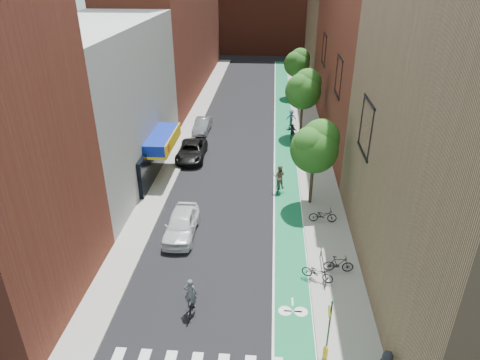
% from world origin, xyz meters
% --- Properties ---
extents(ground, '(160.00, 160.00, 0.00)m').
position_xyz_m(ground, '(0.00, 0.00, 0.00)').
color(ground, black).
rests_on(ground, ground).
extents(bike_lane, '(2.00, 68.00, 0.01)m').
position_xyz_m(bike_lane, '(4.00, 26.00, 0.01)').
color(bike_lane, '#126A31').
rests_on(bike_lane, ground).
extents(sidewalk_left, '(2.00, 68.00, 0.15)m').
position_xyz_m(sidewalk_left, '(-6.00, 26.00, 0.07)').
color(sidewalk_left, gray).
rests_on(sidewalk_left, ground).
extents(sidewalk_right, '(3.00, 68.00, 0.15)m').
position_xyz_m(sidewalk_right, '(6.50, 26.00, 0.07)').
color(sidewalk_right, gray).
rests_on(sidewalk_right, ground).
extents(building_left_white, '(8.00, 20.00, 12.00)m').
position_xyz_m(building_left_white, '(-11.00, 14.00, 6.00)').
color(building_left_white, silver).
rests_on(building_left_white, ground).
extents(building_left_far_red, '(8.00, 36.00, 22.00)m').
position_xyz_m(building_left_far_red, '(-11.00, 42.00, 11.00)').
color(building_left_far_red, maroon).
rests_on(building_left_far_red, ground).
extents(building_right_near_tan, '(8.00, 20.00, 18.00)m').
position_xyz_m(building_right_near_tan, '(12.00, 2.00, 9.00)').
color(building_right_near_tan, '#8C6B4C').
rests_on(building_right_near_tan, ground).
extents(building_right_mid_red, '(8.00, 28.00, 22.00)m').
position_xyz_m(building_right_mid_red, '(12.00, 26.00, 11.00)').
color(building_right_mid_red, maroon).
rests_on(building_right_mid_red, ground).
extents(building_right_far_tan, '(8.00, 20.00, 18.00)m').
position_xyz_m(building_right_far_tan, '(12.00, 50.00, 9.00)').
color(building_right_far_tan, '#8C6B4C').
rests_on(building_right_far_tan, ground).
extents(tree_near, '(3.40, 3.36, 6.42)m').
position_xyz_m(tree_near, '(5.65, 10.02, 4.66)').
color(tree_near, '#332619').
rests_on(tree_near, ground).
extents(tree_mid, '(3.55, 3.53, 6.74)m').
position_xyz_m(tree_mid, '(5.65, 24.02, 4.89)').
color(tree_mid, '#332619').
rests_on(tree_mid, ground).
extents(tree_far, '(3.30, 3.25, 6.21)m').
position_xyz_m(tree_far, '(5.65, 38.02, 4.50)').
color(tree_far, '#332619').
rests_on(tree_far, ground).
extents(sign_pole, '(0.13, 0.71, 3.00)m').
position_xyz_m(sign_pole, '(5.38, -3.50, 1.84)').
color(sign_pole, '#194C26').
rests_on(sign_pole, sidewalk_right).
extents(parked_car_white, '(1.92, 4.70, 1.60)m').
position_xyz_m(parked_car_white, '(-3.00, 5.41, 0.80)').
color(parked_car_white, silver).
rests_on(parked_car_white, ground).
extents(parked_car_black, '(2.49, 5.23, 1.44)m').
position_xyz_m(parked_car_black, '(-4.48, 17.46, 0.72)').
color(parked_car_black, black).
rests_on(parked_car_black, ground).
extents(parked_car_silver, '(1.60, 4.23, 1.38)m').
position_xyz_m(parked_car_silver, '(-4.55, 24.29, 0.69)').
color(parked_car_silver, gray).
rests_on(parked_car_silver, ground).
extents(cyclist_lead, '(0.66, 1.72, 2.08)m').
position_xyz_m(cyclist_lead, '(-1.16, -1.46, 0.70)').
color(cyclist_lead, black).
rests_on(cyclist_lead, ground).
extents(cyclist_lane_near, '(1.00, 1.54, 2.22)m').
position_xyz_m(cyclist_lane_near, '(3.33, 11.76, 1.02)').
color(cyclist_lane_near, black).
rests_on(cyclist_lane_near, ground).
extents(cyclist_lane_mid, '(1.00, 1.66, 1.94)m').
position_xyz_m(cyclist_lane_mid, '(4.70, 21.76, 0.74)').
color(cyclist_lane_mid, black).
rests_on(cyclist_lane_mid, ground).
extents(cyclist_lane_far, '(1.11, 1.87, 1.99)m').
position_xyz_m(cyclist_lane_far, '(4.70, 26.12, 0.86)').
color(cyclist_lane_far, black).
rests_on(cyclist_lane_far, ground).
extents(parked_bike_near, '(1.92, 1.32, 0.96)m').
position_xyz_m(parked_bike_near, '(5.40, 1.42, 0.63)').
color(parked_bike_near, black).
rests_on(parked_bike_near, sidewalk_right).
extents(parked_bike_mid, '(1.72, 0.51, 1.03)m').
position_xyz_m(parked_bike_mid, '(6.65, 2.22, 0.66)').
color(parked_bike_mid, black).
rests_on(parked_bike_mid, sidewalk_right).
extents(parked_bike_far, '(1.87, 0.66, 0.98)m').
position_xyz_m(parked_bike_far, '(6.27, 7.43, 0.64)').
color(parked_bike_far, black).
rests_on(parked_bike_far, sidewalk_right).
extents(fire_hydrant, '(0.24, 0.24, 0.68)m').
position_xyz_m(fire_hydrant, '(5.30, -3.89, 0.51)').
color(fire_hydrant, gold).
rests_on(fire_hydrant, sidewalk_right).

